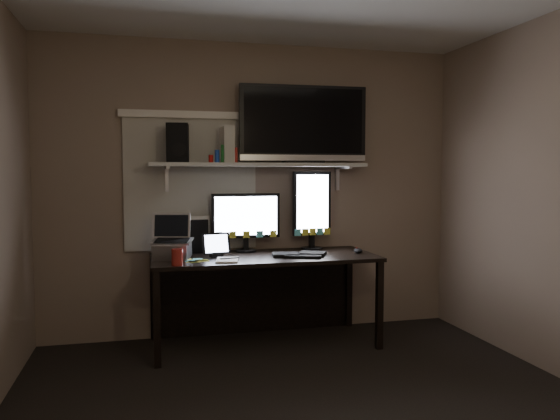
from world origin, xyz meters
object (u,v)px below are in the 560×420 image
object	(u,v)px
monitor_portrait	(312,210)
mouse	(358,251)
cup	(177,257)
tv	(303,124)
laptop	(172,237)
game_console	(227,145)
keyboard	(299,254)
desk	(261,274)
tablet	(216,245)
monitor_landscape	(246,222)
speaker	(178,143)

from	to	relation	value
monitor_portrait	mouse	xyz separation A→B (m)	(0.31, -0.30, -0.33)
cup	tv	size ratio (longest dim) A/B	0.11
monitor_portrait	laptop	world-z (taller)	monitor_portrait
tv	game_console	size ratio (longest dim) A/B	3.71
keyboard	mouse	size ratio (longest dim) A/B	3.98
desk	game_console	xyz separation A→B (m)	(-0.27, 0.08, 1.07)
keyboard	tablet	xyz separation A→B (m)	(-0.66, 0.09, 0.08)
tv	game_console	distance (m)	0.68
desk	monitor_landscape	world-z (taller)	monitor_landscape
desk	monitor_portrait	size ratio (longest dim) A/B	2.60
desk	monitor_portrait	xyz separation A→B (m)	(0.48, 0.12, 0.52)
monitor_landscape	tablet	bearing A→B (deg)	-139.52
desk	mouse	bearing A→B (deg)	-13.15
cup	speaker	bearing A→B (deg)	84.97
tv	speaker	bearing A→B (deg)	-176.99
cup	tv	world-z (taller)	tv
monitor_landscape	cup	bearing A→B (deg)	-137.21
game_console	monitor_portrait	bearing A→B (deg)	-0.00
mouse	speaker	bearing A→B (deg)	177.57
speaker	monitor_landscape	bearing A→B (deg)	10.74
monitor_landscape	tv	distance (m)	0.96
mouse	cup	size ratio (longest dim) A/B	0.93
cup	speaker	xyz separation A→B (m)	(0.04, 0.50, 0.85)
cup	monitor_landscape	bearing A→B (deg)	41.68
monitor_landscape	keyboard	size ratio (longest dim) A/B	1.31
desk	tablet	xyz separation A→B (m)	(-0.39, -0.12, 0.27)
monitor_landscape	mouse	world-z (taller)	monitor_landscape
desk	keyboard	world-z (taller)	keyboard
desk	mouse	world-z (taller)	mouse
tablet	keyboard	bearing A→B (deg)	-19.12
tablet	desk	bearing A→B (deg)	5.60
monitor_landscape	speaker	world-z (taller)	speaker
laptop	speaker	distance (m)	0.76
monitor_portrait	tv	xyz separation A→B (m)	(-0.09, -0.02, 0.73)
laptop	monitor_portrait	bearing A→B (deg)	26.03
speaker	monitor_portrait	bearing A→B (deg)	8.91
mouse	tablet	xyz separation A→B (m)	(-1.17, 0.07, 0.08)
keyboard	mouse	distance (m)	0.52
desk	speaker	xyz separation A→B (m)	(-0.67, 0.08, 1.08)
monitor_landscape	game_console	xyz separation A→B (m)	(-0.16, -0.04, 0.64)
cup	game_console	bearing A→B (deg)	48.53
tablet	speaker	distance (m)	0.88
monitor_landscape	mouse	xyz separation A→B (m)	(0.89, -0.30, -0.23)
mouse	speaker	world-z (taller)	speaker
tv	tablet	bearing A→B (deg)	-162.75
laptop	tv	distance (m)	1.46
game_console	tv	bearing A→B (deg)	-1.30
desk	monitor_landscape	bearing A→B (deg)	133.05
keyboard	game_console	distance (m)	1.07
keyboard	game_console	xyz separation A→B (m)	(-0.54, 0.28, 0.88)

